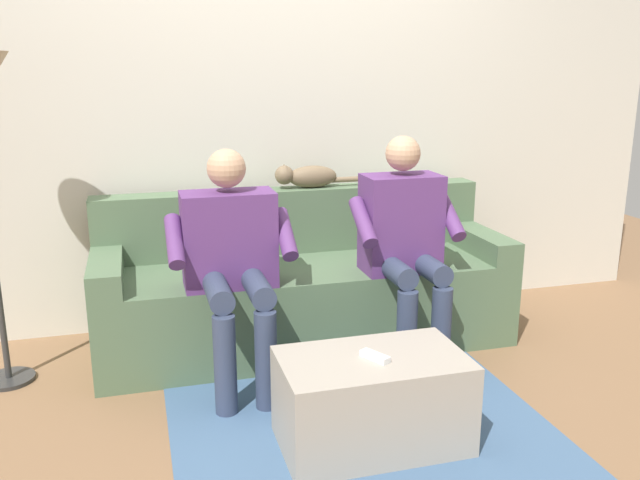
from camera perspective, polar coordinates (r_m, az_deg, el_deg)
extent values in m
plane|color=#846042|center=(3.13, 2.01, -13.54)|extent=(8.00, 8.00, 0.00)
cube|color=beige|center=(3.91, -3.18, 11.91)|extent=(4.83, 0.06, 2.59)
cube|color=#516B4C|center=(3.57, -0.89, -5.91)|extent=(1.88, 0.56, 0.46)
cube|color=#516B4C|center=(3.85, -2.30, -1.54)|extent=(2.20, 0.18, 0.81)
cube|color=#516B4C|center=(3.92, 13.72, -3.49)|extent=(0.16, 0.56, 0.58)
cube|color=#516B4C|center=(3.45, -17.63, -6.30)|extent=(0.16, 0.56, 0.58)
cube|color=#A89E8E|center=(2.73, 4.49, -13.58)|extent=(0.74, 0.43, 0.38)
cube|color=#5B3370|center=(3.42, 6.95, 1.43)|extent=(0.39, 0.23, 0.50)
sphere|color=tan|center=(3.35, 7.13, 7.39)|extent=(0.18, 0.18, 0.18)
cylinder|color=#333D56|center=(3.36, 9.33, -2.34)|extent=(0.11, 0.33, 0.11)
cylinder|color=#333D56|center=(3.29, 6.48, -2.60)|extent=(0.11, 0.33, 0.11)
cylinder|color=#333D56|center=(3.31, 10.33, -7.81)|extent=(0.10, 0.10, 0.46)
cylinder|color=#333D56|center=(3.24, 7.43, -8.20)|extent=(0.10, 0.10, 0.46)
cylinder|color=#5B3370|center=(3.43, 11.06, 2.00)|extent=(0.08, 0.27, 0.22)
cylinder|color=#5B3370|center=(3.25, 3.72, 1.55)|extent=(0.08, 0.27, 0.22)
cube|color=#5B3370|center=(3.19, -7.83, 0.07)|extent=(0.44, 0.23, 0.46)
sphere|color=tan|center=(3.12, -8.04, 6.11)|extent=(0.18, 0.18, 0.18)
cylinder|color=#333D56|center=(3.06, -5.50, -3.90)|extent=(0.11, 0.41, 0.11)
cylinder|color=#333D56|center=(3.04, -8.85, -4.16)|extent=(0.11, 0.41, 0.11)
cylinder|color=#333D56|center=(2.98, -4.65, -10.27)|extent=(0.10, 0.10, 0.46)
cylinder|color=#333D56|center=(2.95, -8.14, -10.60)|extent=(0.10, 0.10, 0.46)
cylinder|color=#5B3370|center=(3.15, -3.01, 0.53)|extent=(0.08, 0.27, 0.22)
cylinder|color=#5B3370|center=(3.08, -12.37, -0.12)|extent=(0.08, 0.27, 0.22)
ellipsoid|color=#756047|center=(3.77, -0.66, 5.46)|extent=(0.28, 0.12, 0.13)
sphere|color=#756047|center=(3.73, -3.09, 5.59)|extent=(0.11, 0.11, 0.11)
cone|color=#756047|center=(3.75, -3.10, 6.30)|extent=(0.04, 0.04, 0.03)
cone|color=#756047|center=(3.70, -2.92, 6.18)|extent=(0.04, 0.04, 0.03)
cylinder|color=#756047|center=(3.83, 2.27, 5.22)|extent=(0.18, 0.03, 0.03)
cube|color=white|center=(2.63, 4.83, -9.92)|extent=(0.10, 0.13, 0.02)
cube|color=#426084|center=(2.94, 3.42, -15.50)|extent=(1.58, 1.44, 0.01)
cylinder|color=#2D2D2D|center=(3.63, -25.11, -10.74)|extent=(0.24, 0.24, 0.02)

